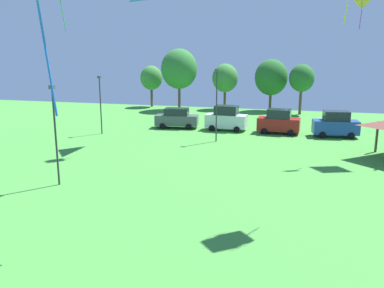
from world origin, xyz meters
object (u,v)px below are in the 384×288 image
kite_flying_0 (128,14)px  treeline_tree_0 (151,78)px  treeline_tree_2 (225,78)px  treeline_tree_4 (302,78)px  treeline_tree_3 (271,77)px  light_post_2 (100,101)px  parked_car_leftmost (177,118)px  kite_flying_5 (362,2)px  light_post_0 (217,101)px  parked_car_rightmost_in_row (336,124)px  treeline_tree_1 (179,69)px  parked_car_third_from_left (279,122)px  light_post_1 (55,130)px  parked_car_second_from_left (226,118)px

kite_flying_0 → treeline_tree_0: size_ratio=0.47×
treeline_tree_2 → treeline_tree_4: treeline_tree_4 is taller
treeline_tree_3 → kite_flying_0: bearing=-115.9°
light_post_2 → kite_flying_0: bearing=-22.9°
parked_car_leftmost → treeline_tree_0: (-8.94, 15.95, 3.21)m
light_post_2 → treeline_tree_4: bearing=44.1°
treeline_tree_3 → treeline_tree_4: treeline_tree_3 is taller
treeline_tree_2 → parked_car_leftmost: bearing=-98.0°
kite_flying_5 → light_post_0: kite_flying_5 is taller
kite_flying_5 → parked_car_leftmost: size_ratio=0.58×
kite_flying_5 → kite_flying_0: bearing=175.6°
parked_car_rightmost_in_row → treeline_tree_1: size_ratio=0.52×
parked_car_rightmost_in_row → treeline_tree_3: (-7.66, 16.61, 3.43)m
parked_car_third_from_left → light_post_1: light_post_1 is taller
parked_car_second_from_left → treeline_tree_3: size_ratio=0.61×
parked_car_rightmost_in_row → kite_flying_0: bearing=-168.6°
kite_flying_0 → treeline_tree_2: bearing=78.7°
kite_flying_0 → light_post_2: 9.33m
parked_car_rightmost_in_row → treeline_tree_1: (-20.33, 14.17, 4.55)m
parked_car_second_from_left → treeline_tree_1: bearing=127.4°
kite_flying_0 → treeline_tree_0: kite_flying_0 is taller
kite_flying_0 → treeline_tree_2: size_ratio=0.44×
parked_car_second_from_left → light_post_2: light_post_2 is taller
kite_flying_5 → treeline_tree_3: size_ratio=0.39×
parked_car_rightmost_in_row → treeline_tree_2: (-14.20, 16.71, 3.22)m
treeline_tree_0 → treeline_tree_4: 22.01m
parked_car_rightmost_in_row → light_post_0: size_ratio=0.67×
parked_car_third_from_left → treeline_tree_0: (-19.93, 16.14, 3.08)m
treeline_tree_0 → treeline_tree_3: bearing=0.5°
treeline_tree_0 → treeline_tree_1: size_ratio=0.71×
parked_car_leftmost → light_post_2: light_post_2 is taller
parked_car_leftmost → light_post_2: (-6.44, -5.09, 2.23)m
kite_flying_5 → light_post_2: (-23.46, 3.21, -8.50)m
kite_flying_0 → parked_car_leftmost: kite_flying_0 is taller
parked_car_third_from_left → kite_flying_5: bearing=-50.2°
treeline_tree_0 → treeline_tree_1: bearing=-24.2°
parked_car_leftmost → parked_car_third_from_left: (10.99, -0.19, 0.13)m
kite_flying_0 → light_post_2: (-4.11, 1.73, -8.20)m
parked_car_leftmost → parked_car_rightmost_in_row: size_ratio=1.07×
kite_flying_0 → kite_flying_5: kite_flying_5 is taller
parked_car_leftmost → parked_car_second_from_left: 5.50m
light_post_0 → treeline_tree_1: 21.55m
treeline_tree_1 → treeline_tree_2: size_ratio=1.32×
parked_car_second_from_left → light_post_1: bearing=-105.5°
light_post_2 → treeline_tree_1: size_ratio=0.68×
kite_flying_5 → treeline_tree_0: bearing=136.9°
treeline_tree_1 → kite_flying_0: bearing=-85.8°
parked_car_second_from_left → treeline_tree_1: size_ratio=0.51×
parked_car_rightmost_in_row → treeline_tree_4: size_ratio=0.68×
treeline_tree_1 → treeline_tree_3: bearing=10.9°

